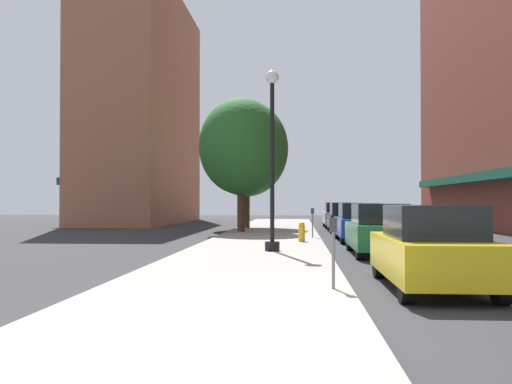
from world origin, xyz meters
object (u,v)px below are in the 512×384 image
(parking_meter_near, at_px, (312,219))
(car_yellow, at_px, (431,248))
(parking_meter_far, at_px, (333,244))
(car_silver, at_px, (337,215))
(fire_hydrant, at_px, (302,232))
(car_green, at_px, (379,230))
(tree_near, at_px, (241,146))
(car_black, at_px, (345,218))
(car_blue, at_px, (358,223))
(lamppost, at_px, (272,156))
(tree_mid, at_px, (247,149))

(parking_meter_near, bearing_deg, car_yellow, -82.03)
(parking_meter_far, relative_size, car_yellow, 0.30)
(car_yellow, bearing_deg, car_silver, 88.20)
(parking_meter_near, bearing_deg, fire_hydrant, -100.97)
(car_yellow, relative_size, car_green, 1.00)
(tree_near, height_order, car_black, tree_near)
(car_blue, xyz_separation_m, car_silver, (0.00, 12.79, 0.00))
(tree_near, relative_size, car_green, 1.66)
(fire_hydrant, xyz_separation_m, parking_meter_far, (0.50, -12.13, 0.43))
(lamppost, distance_m, car_silver, 19.40)
(lamppost, xyz_separation_m, car_yellow, (3.43, -7.04, -2.39))
(car_green, bearing_deg, car_silver, 90.03)
(parking_meter_far, xyz_separation_m, car_blue, (1.95, 13.97, -0.14))
(parking_meter_far, bearing_deg, car_yellow, 21.52)
(lamppost, relative_size, parking_meter_far, 4.50)
(lamppost, height_order, car_silver, lamppost)
(car_yellow, bearing_deg, parking_meter_near, 96.17)
(tree_mid, xyz_separation_m, car_blue, (5.74, -9.84, -4.15))
(tree_near, bearing_deg, car_yellow, -73.05)
(parking_meter_far, bearing_deg, lamppost, 100.76)
(tree_near, xyz_separation_m, car_blue, (5.61, -5.22, -3.84))
(fire_hydrant, xyz_separation_m, parking_meter_near, (0.50, 2.56, 0.43))
(parking_meter_near, height_order, car_yellow, car_yellow)
(parking_meter_near, xyz_separation_m, car_green, (1.95, -6.82, -0.14))
(parking_meter_near, bearing_deg, tree_near, 129.13)
(car_blue, bearing_deg, car_black, 91.86)
(car_green, bearing_deg, parking_meter_far, -103.89)
(fire_hydrant, distance_m, tree_near, 8.77)
(parking_meter_near, relative_size, car_black, 0.30)
(parking_meter_near, relative_size, car_green, 0.30)
(tree_near, distance_m, car_yellow, 19.64)
(car_green, bearing_deg, fire_hydrant, 119.86)
(tree_mid, bearing_deg, car_silver, 27.19)
(lamppost, distance_m, car_green, 4.19)
(parking_meter_far, relative_size, car_black, 0.30)
(car_yellow, height_order, car_green, same)
(fire_hydrant, bearing_deg, car_yellow, -77.85)
(car_blue, bearing_deg, lamppost, -117.31)
(car_blue, bearing_deg, car_silver, 91.86)
(parking_meter_far, relative_size, car_blue, 0.30)
(lamppost, bearing_deg, car_green, 0.94)
(fire_hydrant, bearing_deg, tree_near, 114.17)
(fire_hydrant, height_order, tree_mid, tree_mid)
(parking_meter_near, relative_size, parking_meter_far, 1.00)
(lamppost, height_order, car_black, lamppost)
(lamppost, xyz_separation_m, tree_near, (-2.18, 11.38, 1.45))
(car_yellow, distance_m, car_silver, 25.99)
(car_black, xyz_separation_m, car_silver, (0.00, 5.96, 0.00))
(lamppost, bearing_deg, tree_near, 100.84)
(parking_meter_far, height_order, car_blue, car_blue)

